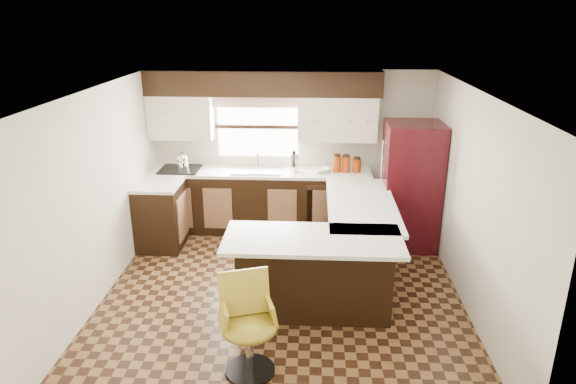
# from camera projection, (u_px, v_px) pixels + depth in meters

# --- Properties ---
(floor) EXTENTS (4.40, 4.40, 0.00)m
(floor) POSITION_uv_depth(u_px,v_px,m) (282.00, 294.00, 6.14)
(floor) COLOR #49301A
(floor) RESTS_ON ground
(ceiling) EXTENTS (4.40, 4.40, 0.00)m
(ceiling) POSITION_uv_depth(u_px,v_px,m) (281.00, 92.00, 5.33)
(ceiling) COLOR silver
(ceiling) RESTS_ON wall_back
(wall_back) EXTENTS (4.40, 0.00, 4.40)m
(wall_back) POSITION_uv_depth(u_px,v_px,m) (291.00, 149.00, 7.81)
(wall_back) COLOR beige
(wall_back) RESTS_ON floor
(wall_front) EXTENTS (4.40, 0.00, 4.40)m
(wall_front) POSITION_uv_depth(u_px,v_px,m) (262.00, 307.00, 3.67)
(wall_front) COLOR beige
(wall_front) RESTS_ON floor
(wall_left) EXTENTS (0.00, 4.40, 4.40)m
(wall_left) POSITION_uv_depth(u_px,v_px,m) (98.00, 196.00, 5.84)
(wall_left) COLOR beige
(wall_left) RESTS_ON floor
(wall_right) EXTENTS (0.00, 4.40, 4.40)m
(wall_right) POSITION_uv_depth(u_px,v_px,m) (472.00, 203.00, 5.63)
(wall_right) COLOR beige
(wall_right) RESTS_ON floor
(base_cab_back) EXTENTS (3.30, 0.60, 0.90)m
(base_cab_back) POSITION_uv_depth(u_px,v_px,m) (261.00, 202.00, 7.80)
(base_cab_back) COLOR black
(base_cab_back) RESTS_ON floor
(base_cab_left) EXTENTS (0.60, 0.70, 0.90)m
(base_cab_left) POSITION_uv_depth(u_px,v_px,m) (161.00, 216.00, 7.25)
(base_cab_left) COLOR black
(base_cab_left) RESTS_ON floor
(counter_back) EXTENTS (3.30, 0.60, 0.04)m
(counter_back) POSITION_uv_depth(u_px,v_px,m) (260.00, 172.00, 7.64)
(counter_back) COLOR silver
(counter_back) RESTS_ON base_cab_back
(counter_left) EXTENTS (0.60, 0.70, 0.04)m
(counter_left) POSITION_uv_depth(u_px,v_px,m) (158.00, 185.00, 7.09)
(counter_left) COLOR silver
(counter_left) RESTS_ON base_cab_left
(soffit) EXTENTS (3.40, 0.35, 0.36)m
(soffit) POSITION_uv_depth(u_px,v_px,m) (263.00, 83.00, 7.32)
(soffit) COLOR black
(soffit) RESTS_ON wall_back
(upper_cab_left) EXTENTS (0.94, 0.35, 0.64)m
(upper_cab_left) POSITION_uv_depth(u_px,v_px,m) (181.00, 117.00, 7.55)
(upper_cab_left) COLOR beige
(upper_cab_left) RESTS_ON wall_back
(upper_cab_right) EXTENTS (1.14, 0.35, 0.64)m
(upper_cab_right) POSITION_uv_depth(u_px,v_px,m) (337.00, 118.00, 7.43)
(upper_cab_right) COLOR beige
(upper_cab_right) RESTS_ON wall_back
(window_pane) EXTENTS (1.20, 0.02, 0.90)m
(window_pane) POSITION_uv_depth(u_px,v_px,m) (258.00, 127.00, 7.69)
(window_pane) COLOR white
(window_pane) RESTS_ON wall_back
(valance) EXTENTS (1.30, 0.06, 0.18)m
(valance) POSITION_uv_depth(u_px,v_px,m) (257.00, 101.00, 7.53)
(valance) COLOR #D19B93
(valance) RESTS_ON wall_back
(sink) EXTENTS (0.75, 0.45, 0.03)m
(sink) POSITION_uv_depth(u_px,v_px,m) (256.00, 170.00, 7.61)
(sink) COLOR #B2B2B7
(sink) RESTS_ON counter_back
(dishwasher) EXTENTS (0.58, 0.03, 0.78)m
(dishwasher) POSITION_uv_depth(u_px,v_px,m) (327.00, 211.00, 7.49)
(dishwasher) COLOR black
(dishwasher) RESTS_ON floor
(cooktop) EXTENTS (0.58, 0.50, 0.02)m
(cooktop) POSITION_uv_depth(u_px,v_px,m) (180.00, 169.00, 7.67)
(cooktop) COLOR black
(cooktop) RESTS_ON counter_back
(peninsula_long) EXTENTS (0.60, 1.95, 0.90)m
(peninsula_long) POSITION_uv_depth(u_px,v_px,m) (356.00, 239.00, 6.53)
(peninsula_long) COLOR black
(peninsula_long) RESTS_ON floor
(peninsula_return) EXTENTS (1.65, 0.60, 0.90)m
(peninsula_return) POSITION_uv_depth(u_px,v_px,m) (314.00, 275.00, 5.64)
(peninsula_return) COLOR black
(peninsula_return) RESTS_ON floor
(counter_pen_long) EXTENTS (0.84, 1.95, 0.04)m
(counter_pen_long) POSITION_uv_depth(u_px,v_px,m) (361.00, 205.00, 6.37)
(counter_pen_long) COLOR silver
(counter_pen_long) RESTS_ON peninsula_long
(counter_pen_return) EXTENTS (1.89, 0.84, 0.04)m
(counter_pen_return) POSITION_uv_depth(u_px,v_px,m) (313.00, 240.00, 5.40)
(counter_pen_return) COLOR silver
(counter_pen_return) RESTS_ON peninsula_return
(refrigerator) EXTENTS (0.76, 0.73, 1.78)m
(refrigerator) POSITION_uv_depth(u_px,v_px,m) (410.00, 186.00, 7.14)
(refrigerator) COLOR #36090E
(refrigerator) RESTS_ON floor
(bar_chair) EXTENTS (0.64, 0.64, 0.96)m
(bar_chair) POSITION_uv_depth(u_px,v_px,m) (249.00, 328.00, 4.65)
(bar_chair) COLOR #B39924
(bar_chair) RESTS_ON floor
(kettle) EXTENTS (0.19, 0.19, 0.26)m
(kettle) POSITION_uv_depth(u_px,v_px,m) (182.00, 160.00, 7.62)
(kettle) COLOR silver
(kettle) RESTS_ON cooktop
(percolator) EXTENTS (0.14, 0.14, 0.28)m
(percolator) POSITION_uv_depth(u_px,v_px,m) (294.00, 162.00, 7.56)
(percolator) COLOR silver
(percolator) RESTS_ON counter_back
(mixing_bowl) EXTENTS (0.31, 0.31, 0.06)m
(mixing_bowl) POSITION_uv_depth(u_px,v_px,m) (321.00, 170.00, 7.58)
(mixing_bowl) COLOR white
(mixing_bowl) RESTS_ON counter_back
(canister_large) EXTENTS (0.12, 0.12, 0.24)m
(canister_large) POSITION_uv_depth(u_px,v_px,m) (337.00, 164.00, 7.55)
(canister_large) COLOR #932F08
(canister_large) RESTS_ON counter_back
(canister_med) EXTENTS (0.13, 0.13, 0.23)m
(canister_med) POSITION_uv_depth(u_px,v_px,m) (346.00, 164.00, 7.55)
(canister_med) COLOR #932F08
(canister_med) RESTS_ON counter_back
(canister_small) EXTENTS (0.13, 0.13, 0.19)m
(canister_small) POSITION_uv_depth(u_px,v_px,m) (357.00, 166.00, 7.55)
(canister_small) COLOR #932F08
(canister_small) RESTS_ON counter_back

